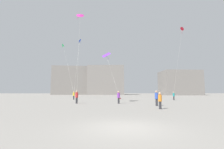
% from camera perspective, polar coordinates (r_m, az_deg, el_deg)
% --- Properties ---
extents(ground_plane, '(300.00, 300.00, 0.00)m').
position_cam_1_polar(ground_plane, '(8.19, 4.87, -18.15)').
color(ground_plane, gray).
extents(person_in_black, '(0.35, 0.35, 1.60)m').
position_cam_1_polar(person_in_black, '(38.14, 2.42, -7.27)').
color(person_in_black, '#2D2D33').
rests_on(person_in_black, ground_plane).
extents(person_in_purple, '(0.39, 0.39, 1.80)m').
position_cam_1_polar(person_in_purple, '(23.62, 2.33, -7.79)').
color(person_in_purple, '#2D2D33').
rests_on(person_in_purple, ground_plane).
extents(person_in_yellow, '(0.39, 0.39, 1.78)m').
position_cam_1_polar(person_in_yellow, '(36.03, -13.28, -7.03)').
color(person_in_yellow, '#2D2D33').
rests_on(person_in_yellow, ground_plane).
extents(person_in_blue, '(0.40, 0.40, 1.84)m').
position_cam_1_polar(person_in_blue, '(20.55, 15.36, -7.79)').
color(person_in_blue, '#2D2D33').
rests_on(person_in_blue, ground_plane).
extents(person_in_orange, '(0.36, 0.36, 1.65)m').
position_cam_1_polar(person_in_orange, '(16.95, 16.50, -8.53)').
color(person_in_orange, '#2D2D33').
rests_on(person_in_orange, ground_plane).
extents(person_in_teal, '(0.37, 0.37, 1.68)m').
position_cam_1_polar(person_in_teal, '(35.35, 20.86, -6.92)').
color(person_in_teal, '#2D2D33').
rests_on(person_in_teal, ground_plane).
extents(person_in_red, '(0.41, 0.41, 1.86)m').
position_cam_1_polar(person_in_red, '(24.38, -12.30, -7.52)').
color(person_in_red, '#2D2D33').
rests_on(person_in_red, ground_plane).
extents(kite_violet_delta, '(2.71, 3.61, 6.85)m').
position_cam_1_polar(kite_violet_delta, '(26.86, -2.05, 6.82)').
color(kite_violet_delta, purple).
extents(kite_magenta_diamond, '(1.30, 3.33, 11.16)m').
position_cam_1_polar(kite_magenta_diamond, '(23.74, -11.15, 19.55)').
color(kite_magenta_diamond, '#D12899').
extents(kite_emerald_diamond, '(4.97, 7.48, 12.96)m').
position_cam_1_polar(kite_emerald_diamond, '(45.23, -16.73, 9.46)').
color(kite_emerald_diamond, green).
extents(kite_cobalt_diamond, '(0.88, 9.38, 15.03)m').
position_cam_1_polar(kite_cobalt_diamond, '(46.77, -11.33, 11.42)').
color(kite_cobalt_diamond, blue).
extents(kite_crimson_diamond, '(1.12, 6.87, 11.37)m').
position_cam_1_polar(kite_crimson_diamond, '(31.09, 23.33, 13.76)').
color(kite_crimson_diamond, red).
extents(building_left_hall, '(22.97, 11.92, 15.44)m').
position_cam_1_polar(building_left_hall, '(93.09, -13.22, -2.15)').
color(building_left_hall, gray).
rests_on(building_left_hall, ground_plane).
extents(building_centre_hall, '(19.78, 13.69, 15.47)m').
position_cam_1_polar(building_centre_hall, '(89.56, -2.06, -2.14)').
color(building_centre_hall, gray).
rests_on(building_centre_hall, ground_plane).
extents(building_right_hall, '(17.57, 12.94, 11.72)m').
position_cam_1_polar(building_right_hall, '(86.39, 22.59, -2.79)').
color(building_right_hall, gray).
rests_on(building_right_hall, ground_plane).
extents(handbag_beside_flyer, '(0.31, 0.34, 0.24)m').
position_cam_1_polar(handbag_beside_flyer, '(38.29, 2.94, -8.39)').
color(handbag_beside_flyer, maroon).
rests_on(handbag_beside_flyer, ground_plane).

